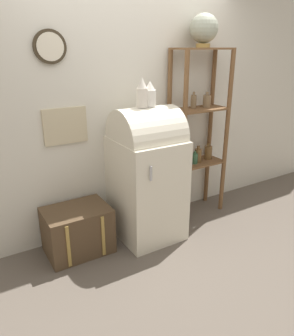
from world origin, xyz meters
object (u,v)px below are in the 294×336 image
Objects in this scene: vase_left at (142,94)px; vase_center at (150,95)px; suitcase_trunk at (78,230)px; globe at (204,29)px; refrigerator at (147,172)px.

vase_left is 0.09m from vase_center.
suitcase_trunk is 2.57× the size of vase_center.
vase_center is at bearing -4.97° from suitcase_trunk.
globe reaches higher than vase_left.
vase_center is (0.09, 0.00, -0.02)m from vase_left.
globe is at bearing 3.00° from suitcase_trunk.
vase_left is at bearing 178.58° from refrigerator.
globe is 0.96m from vase_center.
globe is 1.21× the size of vase_left.
suitcase_trunk is 2.24× the size of vase_left.
vase_left is at bearing -169.65° from globe.
refrigerator is at bearing -168.95° from globe.
vase_left is (-0.05, 0.00, 0.79)m from refrigerator.
globe reaches higher than refrigerator.
suitcase_trunk is at bearing 174.42° from refrigerator.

